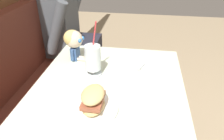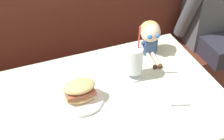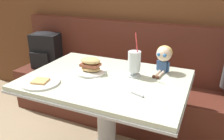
{
  "view_description": "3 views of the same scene",
  "coord_description": "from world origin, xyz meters",
  "views": [
    {
      "loc": [
        -0.87,
        0.02,
        1.4
      ],
      "look_at": [
        0.09,
        0.16,
        0.83
      ],
      "focal_mm": 34.64,
      "sensor_mm": 36.0,
      "label": 1
    },
    {
      "loc": [
        -0.4,
        -0.87,
        1.82
      ],
      "look_at": [
        0.04,
        0.25,
        0.85
      ],
      "focal_mm": 51.93,
      "sensor_mm": 36.0,
      "label": 2
    },
    {
      "loc": [
        0.64,
        -1.14,
        1.38
      ],
      "look_at": [
        0.05,
        0.18,
        0.8
      ],
      "focal_mm": 36.82,
      "sensor_mm": 36.0,
      "label": 3
    }
  ],
  "objects": [
    {
      "name": "toast_plate",
      "position": [
        -0.35,
        -0.08,
        0.75
      ],
      "size": [
        0.25,
        0.25,
        0.03
      ],
      "color": "white",
      "rests_on": "diner_table"
    },
    {
      "name": "sandwich_plate",
      "position": [
        -0.14,
        0.21,
        0.79
      ],
      "size": [
        0.22,
        0.22,
        0.12
      ],
      "color": "white",
      "rests_on": "diner_table"
    },
    {
      "name": "backpack",
      "position": [
        -1.02,
        0.78,
        0.66
      ],
      "size": [
        0.33,
        0.29,
        0.41
      ],
      "color": "black",
      "rests_on": "booth_bench"
    },
    {
      "name": "butter_knife",
      "position": [
        0.31,
        0.01,
        0.74
      ],
      "size": [
        0.23,
        0.1,
        0.01
      ],
      "color": "silver",
      "rests_on": "diner_table"
    },
    {
      "name": "seated_doll",
      "position": [
        0.34,
        0.44,
        0.87
      ],
      "size": [
        0.12,
        0.22,
        0.2
      ],
      "color": "#385689",
      "rests_on": "diner_table"
    },
    {
      "name": "diner_table",
      "position": [
        0.0,
        0.18,
        0.54
      ],
      "size": [
        1.11,
        0.81,
        0.74
      ],
      "color": "beige",
      "rests_on": "ground"
    },
    {
      "name": "booth_bench",
      "position": [
        0.0,
        0.81,
        0.33
      ],
      "size": [
        2.6,
        0.48,
        1.0
      ],
      "color": "#512319",
      "rests_on": "ground"
    },
    {
      "name": "milkshake_glass",
      "position": [
        0.17,
        0.29,
        0.84
      ],
      "size": [
        0.1,
        0.1,
        0.31
      ],
      "color": "silver",
      "rests_on": "diner_table"
    }
  ]
}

